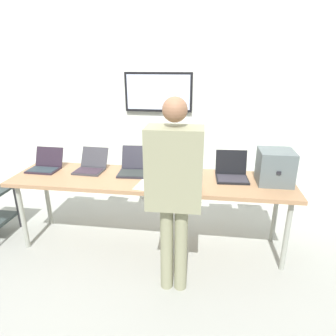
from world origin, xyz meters
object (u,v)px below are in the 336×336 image
(laptop_station_2, at_px, (136,167))
(laptop_station_3, at_px, (183,170))
(laptop_station_0, at_px, (46,165))
(laptop_station_4, at_px, (232,172))
(person, at_px, (174,182))
(equipment_box, at_px, (275,167))
(workbench, at_px, (151,183))
(laptop_station_1, at_px, (91,166))

(laptop_station_2, xyz_separation_m, laptop_station_3, (0.51, -0.03, -0.00))
(laptop_station_0, distance_m, laptop_station_3, 1.53)
(laptop_station_4, xyz_separation_m, person, (-0.51, -0.74, 0.17))
(laptop_station_3, bearing_deg, laptop_station_4, 0.17)
(laptop_station_0, height_order, laptop_station_2, laptop_station_2)
(laptop_station_0, relative_size, laptop_station_3, 0.87)
(equipment_box, relative_size, laptop_station_3, 0.90)
(laptop_station_2, bearing_deg, equipment_box, -3.87)
(workbench, xyz_separation_m, laptop_station_2, (-0.19, 0.15, 0.11))
(laptop_station_2, height_order, person, person)
(laptop_station_1, bearing_deg, person, -36.85)
(equipment_box, bearing_deg, person, -143.61)
(laptop_station_1, bearing_deg, laptop_station_0, -175.59)
(laptop_station_0, xyz_separation_m, person, (1.53, -0.72, 0.18))
(laptop_station_0, relative_size, person, 0.19)
(laptop_station_3, distance_m, laptop_station_4, 0.51)
(laptop_station_2, bearing_deg, laptop_station_0, -177.25)
(laptop_station_4, distance_m, person, 0.91)
(laptop_station_0, bearing_deg, laptop_station_3, 0.65)
(equipment_box, distance_m, laptop_station_0, 2.45)
(workbench, bearing_deg, laptop_station_4, 8.10)
(laptop_station_1, xyz_separation_m, laptop_station_3, (1.02, -0.02, 0.01))
(laptop_station_4, bearing_deg, laptop_station_0, -179.47)
(laptop_station_1, height_order, person, person)
(laptop_station_2, bearing_deg, person, -56.74)
(workbench, height_order, laptop_station_3, laptop_station_3)
(laptop_station_0, distance_m, laptop_station_4, 2.04)
(laptop_station_2, bearing_deg, laptop_station_3, -3.59)
(equipment_box, height_order, laptop_station_3, equipment_box)
(laptop_station_2, xyz_separation_m, laptop_station_4, (1.01, -0.03, 0.00))
(workbench, relative_size, laptop_station_2, 7.40)
(laptop_station_1, xyz_separation_m, laptop_station_2, (0.51, 0.01, 0.01))
(equipment_box, distance_m, laptop_station_3, 0.92)
(laptop_station_0, bearing_deg, workbench, -4.67)
(laptop_station_1, bearing_deg, laptop_station_3, -1.26)
(laptop_station_4, relative_size, person, 0.20)
(workbench, bearing_deg, laptop_station_3, 19.88)
(equipment_box, bearing_deg, laptop_station_2, 176.13)
(workbench, distance_m, person, 0.75)
(workbench, height_order, laptop_station_2, laptop_station_2)
(laptop_station_3, height_order, person, person)
(workbench, relative_size, person, 1.71)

